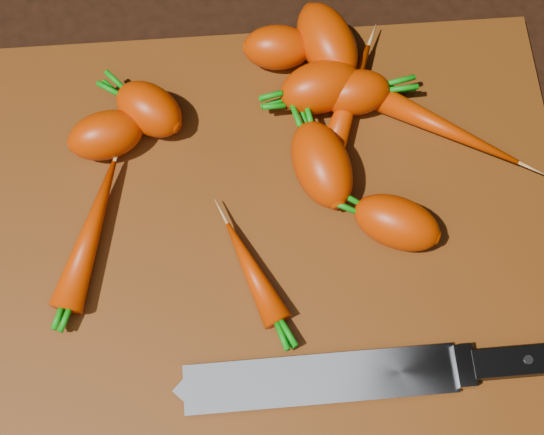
{
  "coord_description": "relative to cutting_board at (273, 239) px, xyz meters",
  "views": [
    {
      "loc": [
        -0.02,
        -0.21,
        0.61
      ],
      "look_at": [
        0.0,
        0.01,
        0.03
      ],
      "focal_mm": 50.0,
      "sensor_mm": 36.0,
      "label": 1
    }
  ],
  "objects": [
    {
      "name": "carrot_3",
      "position": [
        0.04,
        0.05,
        0.03
      ],
      "size": [
        0.07,
        0.09,
        0.05
      ],
      "primitive_type": "ellipsoid",
      "rotation": [
        0.0,
        0.0,
        1.83
      ],
      "color": "#CB3300",
      "rests_on": "cutting_board"
    },
    {
      "name": "carrot_0",
      "position": [
        -0.14,
        0.09,
        0.03
      ],
      "size": [
        0.07,
        0.05,
        0.04
      ],
      "primitive_type": "ellipsoid",
      "rotation": [
        0.0,
        0.0,
        0.24
      ],
      "color": "#CB3300",
      "rests_on": "cutting_board"
    },
    {
      "name": "carrot_11",
      "position": [
        0.08,
        0.12,
        0.03
      ],
      "size": [
        0.06,
        0.04,
        0.04
      ],
      "primitive_type": "ellipsoid",
      "rotation": [
        0.0,
        0.0,
        0.09
      ],
      "color": "#CB3300",
      "rests_on": "cutting_board"
    },
    {
      "name": "cutting_board",
      "position": [
        0.0,
        0.0,
        0.0
      ],
      "size": [
        0.5,
        0.4,
        0.01
      ],
      "primitive_type": "cube",
      "color": "#65310E",
      "rests_on": "ground"
    },
    {
      "name": "carrot_8",
      "position": [
        0.15,
        0.08,
        0.02
      ],
      "size": [
        0.13,
        0.1,
        0.02
      ],
      "primitive_type": "ellipsoid",
      "rotation": [
        0.0,
        0.0,
        -0.57
      ],
      "color": "#CB3300",
      "rests_on": "cutting_board"
    },
    {
      "name": "carrot_4",
      "position": [
        0.05,
        0.13,
        0.03
      ],
      "size": [
        0.08,
        0.06,
        0.05
      ],
      "primitive_type": "ellipsoid",
      "rotation": [
        0.0,
        0.0,
        3.37
      ],
      "color": "#CB3300",
      "rests_on": "cutting_board"
    },
    {
      "name": "knife",
      "position": [
        0.05,
        -0.12,
        0.01
      ],
      "size": [
        0.34,
        0.04,
        0.02
      ],
      "rotation": [
        0.0,
        0.0,
        0.01
      ],
      "color": "gray",
      "rests_on": "cutting_board"
    },
    {
      "name": "carrot_7",
      "position": [
        0.07,
        0.11,
        0.02
      ],
      "size": [
        0.08,
        0.13,
        0.03
      ],
      "primitive_type": "ellipsoid",
      "rotation": [
        0.0,
        0.0,
        1.16
      ],
      "color": "#CB3300",
      "rests_on": "cutting_board"
    },
    {
      "name": "carrot_6",
      "position": [
        0.1,
        -0.0,
        0.03
      ],
      "size": [
        0.08,
        0.07,
        0.04
      ],
      "primitive_type": "ellipsoid",
      "rotation": [
        0.0,
        0.0,
        2.68
      ],
      "color": "#CB3300",
      "rests_on": "cutting_board"
    },
    {
      "name": "carrot_5",
      "position": [
        0.02,
        0.17,
        0.03
      ],
      "size": [
        0.06,
        0.04,
        0.04
      ],
      "primitive_type": "ellipsoid",
      "rotation": [
        0.0,
        0.0,
        -0.07
      ],
      "color": "#CB3300",
      "rests_on": "cutting_board"
    },
    {
      "name": "carrot_2",
      "position": [
        0.06,
        0.17,
        0.03
      ],
      "size": [
        0.07,
        0.09,
        0.05
      ],
      "primitive_type": "ellipsoid",
      "rotation": [
        0.0,
        0.0,
        -1.24
      ],
      "color": "#CB3300",
      "rests_on": "cutting_board"
    },
    {
      "name": "carrot_1",
      "position": [
        -0.1,
        0.12,
        0.03
      ],
      "size": [
        0.08,
        0.07,
        0.04
      ],
      "primitive_type": "ellipsoid",
      "rotation": [
        0.0,
        0.0,
        2.46
      ],
      "color": "#CB3300",
      "rests_on": "cutting_board"
    },
    {
      "name": "carrot_9",
      "position": [
        -0.02,
        -0.03,
        0.02
      ],
      "size": [
        0.06,
        0.09,
        0.02
      ],
      "primitive_type": "ellipsoid",
      "rotation": [
        0.0,
        0.0,
        1.97
      ],
      "color": "#CB3300",
      "rests_on": "cutting_board"
    },
    {
      "name": "carrot_10",
      "position": [
        -0.15,
        0.01,
        0.02
      ],
      "size": [
        0.06,
        0.13,
        0.03
      ],
      "primitive_type": "ellipsoid",
      "rotation": [
        0.0,
        0.0,
        1.27
      ],
      "color": "#CB3300",
      "rests_on": "cutting_board"
    },
    {
      "name": "ground",
      "position": [
        0.0,
        0.0,
        -0.01
      ],
      "size": [
        2.0,
        2.0,
        0.01
      ],
      "primitive_type": "cube",
      "color": "black"
    }
  ]
}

